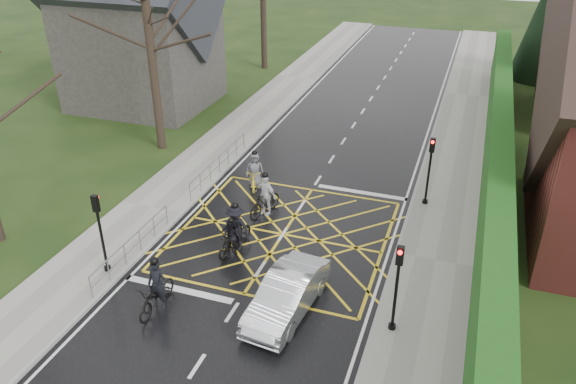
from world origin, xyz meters
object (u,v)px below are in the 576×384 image
Objects in this scene: cyclist_mid at (235,233)px; cyclist_lead at (255,174)px; cyclist_rear at (157,292)px; cyclist_front at (265,199)px; cyclist_back at (231,241)px; car at (287,295)px.

cyclist_mid reaches higher than cyclist_lead.
cyclist_front is (1.13, 6.85, 0.08)m from cyclist_rear.
cyclist_mid is (0.00, 0.39, 0.15)m from cyclist_back.
cyclist_lead is at bearing 124.76° from car.
cyclist_mid reaches higher than cyclist_front.
cyclist_back is at bearing 74.50° from cyclist_rear.
cyclist_back is 5.60m from cyclist_lead.
cyclist_mid reaches higher than car.
cyclist_rear reaches higher than car.
cyclist_rear is 1.27× the size of cyclist_back.
cyclist_front is at bearing 98.02° from cyclist_mid.
cyclist_rear is 1.00× the size of cyclist_front.
cyclist_front is at bearing 81.25° from cyclist_rear.
cyclist_rear is 1.04× the size of cyclist_lead.
cyclist_rear is at bearing -94.82° from cyclist_mid.
cyclist_mid is at bearing -74.02° from cyclist_front.
cyclist_mid is (1.04, 3.99, 0.11)m from cyclist_rear.
cyclist_lead is 8.92m from car.
cyclist_back is at bearing -96.19° from cyclist_lead.
car is at bearing 17.56° from cyclist_rear.
cyclist_front reaches higher than cyclist_back.
car is at bearing -44.68° from cyclist_front.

